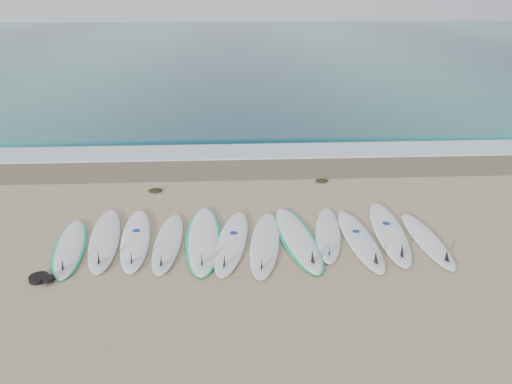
{
  "coord_description": "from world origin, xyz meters",
  "views": [
    {
      "loc": [
        -0.32,
        -8.46,
        4.57
      ],
      "look_at": [
        0.21,
        1.51,
        0.4
      ],
      "focal_mm": 35.0,
      "sensor_mm": 36.0,
      "label": 1
    }
  ],
  "objects_px": {
    "surfboard_0": "(70,248)",
    "leash_coil": "(41,278)",
    "surfboard_6": "(265,244)",
    "surfboard_11": "(428,241)"
  },
  "relations": [
    {
      "from": "surfboard_0",
      "to": "surfboard_6",
      "type": "xyz_separation_m",
      "value": [
        3.63,
        -0.08,
        0.01
      ]
    },
    {
      "from": "surfboard_6",
      "to": "leash_coil",
      "type": "xyz_separation_m",
      "value": [
        -3.8,
        -0.96,
        -0.01
      ]
    },
    {
      "from": "surfboard_6",
      "to": "leash_coil",
      "type": "height_order",
      "value": "surfboard_6"
    },
    {
      "from": "surfboard_6",
      "to": "surfboard_11",
      "type": "relative_size",
      "value": 1.14
    },
    {
      "from": "surfboard_0",
      "to": "leash_coil",
      "type": "xyz_separation_m",
      "value": [
        -0.17,
        -1.04,
        0.0
      ]
    },
    {
      "from": "leash_coil",
      "to": "surfboard_11",
      "type": "bearing_deg",
      "value": 7.76
    },
    {
      "from": "surfboard_6",
      "to": "leash_coil",
      "type": "relative_size",
      "value": 5.81
    },
    {
      "from": "surfboard_0",
      "to": "leash_coil",
      "type": "distance_m",
      "value": 1.06
    },
    {
      "from": "surfboard_6",
      "to": "leash_coil",
      "type": "distance_m",
      "value": 3.92
    },
    {
      "from": "surfboard_6",
      "to": "surfboard_0",
      "type": "bearing_deg",
      "value": -173.94
    }
  ]
}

